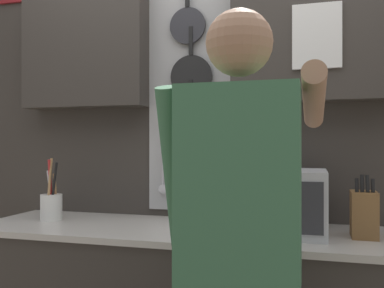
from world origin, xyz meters
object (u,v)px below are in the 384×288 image
at_px(utensil_crock, 51,205).
at_px(person, 240,228).
at_px(microwave, 274,201).
at_px(knife_block, 364,214).

bearing_deg(utensil_crock, person, -30.07).
bearing_deg(microwave, knife_block, 0.12).
distance_m(microwave, utensil_crock, 1.20).
height_order(microwave, person, person).
bearing_deg(knife_block, microwave, -179.88).
height_order(microwave, utensil_crock, utensil_crock).
relative_size(knife_block, person, 0.16).
bearing_deg(person, microwave, 85.46).
bearing_deg(person, utensil_crock, 149.93).
distance_m(microwave, knife_block, 0.39).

